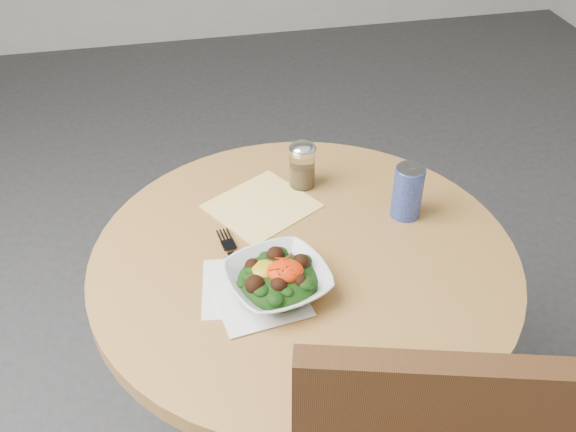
% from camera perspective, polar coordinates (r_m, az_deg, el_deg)
% --- Properties ---
extents(table, '(0.90, 0.90, 0.75)m').
position_cam_1_polar(table, '(1.49, 1.35, -9.10)').
color(table, black).
rests_on(table, ground).
extents(cloth_napkin, '(0.28, 0.28, 0.00)m').
position_cam_1_polar(cloth_napkin, '(1.48, -2.34, 0.90)').
color(cloth_napkin, yellow).
rests_on(cloth_napkin, table).
extents(paper_napkins, '(0.21, 0.22, 0.00)m').
position_cam_1_polar(paper_napkins, '(1.27, -3.18, -6.73)').
color(paper_napkins, white).
rests_on(paper_napkins, table).
extents(salad_bowl, '(0.24, 0.24, 0.07)m').
position_cam_1_polar(salad_bowl, '(1.25, -0.91, -5.67)').
color(salad_bowl, silver).
rests_on(salad_bowl, table).
extents(fork, '(0.05, 0.22, 0.00)m').
position_cam_1_polar(fork, '(1.33, -4.80, -3.85)').
color(fork, black).
rests_on(fork, table).
extents(spice_shaker, '(0.06, 0.06, 0.12)m').
position_cam_1_polar(spice_shaker, '(1.52, 1.28, 4.54)').
color(spice_shaker, silver).
rests_on(spice_shaker, table).
extents(beverage_can, '(0.07, 0.07, 0.13)m').
position_cam_1_polar(beverage_can, '(1.44, 10.59, 2.15)').
color(beverage_can, navy).
rests_on(beverage_can, table).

